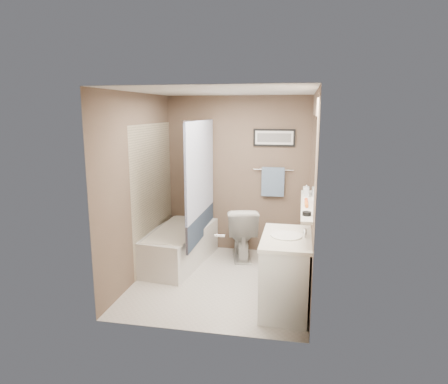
% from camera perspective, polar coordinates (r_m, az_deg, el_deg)
% --- Properties ---
extents(ground, '(2.50, 2.50, 0.00)m').
position_cam_1_polar(ground, '(5.33, -0.32, -12.53)').
color(ground, silver).
rests_on(ground, ground).
extents(ceiling, '(2.20, 2.50, 0.04)m').
position_cam_1_polar(ceiling, '(4.87, -0.35, 13.97)').
color(ceiling, silver).
rests_on(ceiling, wall_back).
extents(wall_back, '(2.20, 0.04, 2.40)m').
position_cam_1_polar(wall_back, '(6.15, 1.93, 2.43)').
color(wall_back, brown).
rests_on(wall_back, ground).
extents(wall_front, '(2.20, 0.04, 2.40)m').
position_cam_1_polar(wall_front, '(3.79, -4.00, -3.35)').
color(wall_front, brown).
rests_on(wall_front, ground).
extents(wall_left, '(0.04, 2.50, 2.40)m').
position_cam_1_polar(wall_left, '(5.28, -11.91, 0.66)').
color(wall_left, brown).
rests_on(wall_left, ground).
extents(wall_right, '(0.04, 2.50, 2.40)m').
position_cam_1_polar(wall_right, '(4.87, 12.23, -0.26)').
color(wall_right, brown).
rests_on(wall_right, ground).
extents(tile_surround, '(0.02, 1.55, 2.00)m').
position_cam_1_polar(tile_surround, '(5.78, -10.02, -0.36)').
color(tile_surround, tan).
rests_on(tile_surround, wall_left).
extents(curtain_rod, '(0.02, 1.55, 0.02)m').
position_cam_1_polar(curtain_rod, '(5.44, -3.48, 10.22)').
color(curtain_rod, silver).
rests_on(curtain_rod, wall_left).
extents(curtain_upper, '(0.03, 1.45, 1.28)m').
position_cam_1_polar(curtain_upper, '(5.50, -3.40, 3.43)').
color(curtain_upper, white).
rests_on(curtain_upper, curtain_rod).
extents(curtain_lower, '(0.03, 1.45, 0.36)m').
position_cam_1_polar(curtain_lower, '(5.67, -3.30, -4.80)').
color(curtain_lower, '#28374B').
rests_on(curtain_lower, curtain_rod).
extents(mirror, '(0.02, 1.60, 1.00)m').
position_cam_1_polar(mirror, '(4.65, 12.60, 4.44)').
color(mirror, silver).
rests_on(mirror, wall_right).
extents(shelf, '(0.12, 1.60, 0.03)m').
position_cam_1_polar(shelf, '(4.74, 11.66, -1.78)').
color(shelf, silver).
rests_on(shelf, wall_right).
extents(towel_bar, '(0.60, 0.02, 0.02)m').
position_cam_1_polar(towel_bar, '(6.06, 7.06, 3.17)').
color(towel_bar, silver).
rests_on(towel_bar, wall_back).
extents(towel, '(0.34, 0.05, 0.44)m').
position_cam_1_polar(towel, '(6.07, 7.00, 1.46)').
color(towel, '#85A4C2').
rests_on(towel, towel_bar).
extents(art_frame, '(0.62, 0.02, 0.26)m').
position_cam_1_polar(art_frame, '(6.03, 7.18, 7.71)').
color(art_frame, black).
rests_on(art_frame, wall_back).
extents(art_mat, '(0.56, 0.00, 0.20)m').
position_cam_1_polar(art_mat, '(6.01, 7.17, 7.70)').
color(art_mat, white).
rests_on(art_mat, art_frame).
extents(art_image, '(0.50, 0.00, 0.13)m').
position_cam_1_polar(art_image, '(6.01, 7.17, 7.70)').
color(art_image, '#595959').
rests_on(art_image, art_mat).
extents(door, '(0.80, 0.02, 2.00)m').
position_cam_1_polar(door, '(3.74, 4.22, -6.77)').
color(door, silver).
rests_on(door, wall_front).
extents(door_handle, '(0.10, 0.02, 0.02)m').
position_cam_1_polar(door_handle, '(3.84, -0.61, -6.25)').
color(door_handle, silver).
rests_on(door_handle, door).
extents(bathtub, '(0.89, 1.58, 0.50)m').
position_cam_1_polar(bathtub, '(5.87, -6.61, -7.68)').
color(bathtub, silver).
rests_on(bathtub, ground).
extents(tub_rim, '(0.56, 1.36, 0.02)m').
position_cam_1_polar(tub_rim, '(5.79, -6.67, -5.35)').
color(tub_rim, white).
rests_on(tub_rim, bathtub).
extents(toilet, '(0.60, 0.85, 0.79)m').
position_cam_1_polar(toilet, '(5.99, 2.52, -5.74)').
color(toilet, silver).
rests_on(toilet, ground).
extents(vanity, '(0.54, 0.92, 0.80)m').
position_cam_1_polar(vanity, '(4.54, 8.96, -11.58)').
color(vanity, white).
rests_on(vanity, ground).
extents(countertop, '(0.54, 0.96, 0.04)m').
position_cam_1_polar(countertop, '(4.40, 9.00, -6.54)').
color(countertop, silver).
rests_on(countertop, vanity).
extents(sink_basin, '(0.34, 0.34, 0.01)m').
position_cam_1_polar(sink_basin, '(4.39, 8.88, -6.18)').
color(sink_basin, white).
rests_on(sink_basin, countertop).
extents(faucet_spout, '(0.02, 0.02, 0.10)m').
position_cam_1_polar(faucet_spout, '(4.37, 11.53, -5.76)').
color(faucet_spout, silver).
rests_on(faucet_spout, countertop).
extents(faucet_knob, '(0.05, 0.05, 0.05)m').
position_cam_1_polar(faucet_knob, '(4.48, 11.51, -5.63)').
color(faucet_knob, silver).
rests_on(faucet_knob, countertop).
extents(candle_bowl_near, '(0.09, 0.09, 0.04)m').
position_cam_1_polar(candle_bowl_near, '(4.19, 11.74, -3.04)').
color(candle_bowl_near, black).
rests_on(candle_bowl_near, shelf).
extents(hair_brush_front, '(0.05, 0.22, 0.04)m').
position_cam_1_polar(hair_brush_front, '(4.62, 11.69, -1.68)').
color(hair_brush_front, orange).
rests_on(hair_brush_front, shelf).
extents(hair_brush_back, '(0.04, 0.22, 0.04)m').
position_cam_1_polar(hair_brush_back, '(4.75, 11.68, -1.30)').
color(hair_brush_back, '#D5461E').
rests_on(hair_brush_back, shelf).
extents(pink_comb, '(0.05, 0.16, 0.01)m').
position_cam_1_polar(pink_comb, '(4.87, 11.66, -1.21)').
color(pink_comb, pink).
rests_on(pink_comb, shelf).
extents(glass_jar, '(0.08, 0.08, 0.10)m').
position_cam_1_polar(glass_jar, '(5.25, 11.65, 0.22)').
color(glass_jar, silver).
rests_on(glass_jar, shelf).
extents(soap_bottle, '(0.07, 0.07, 0.14)m').
position_cam_1_polar(soap_bottle, '(5.12, 11.67, 0.19)').
color(soap_bottle, '#999999').
rests_on(soap_bottle, shelf).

